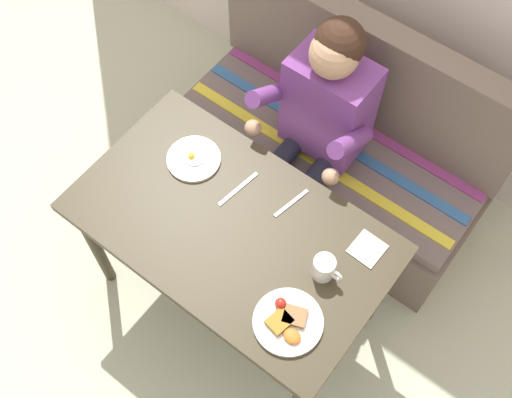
# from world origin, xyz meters

# --- Properties ---
(ground_plane) EXTENTS (8.00, 8.00, 0.00)m
(ground_plane) POSITION_xyz_m (0.00, 0.00, 0.00)
(ground_plane) COLOR beige
(table) EXTENTS (1.20, 0.70, 0.73)m
(table) POSITION_xyz_m (0.00, 0.00, 0.65)
(table) COLOR #372F1D
(table) RESTS_ON ground
(couch) EXTENTS (1.44, 0.56, 1.00)m
(couch) POSITION_xyz_m (0.00, 0.76, 0.33)
(couch) COLOR #6C5A50
(couch) RESTS_ON ground
(person) EXTENTS (0.45, 0.61, 1.21)m
(person) POSITION_xyz_m (-0.02, 0.59, 0.74)
(person) COLOR #723882
(person) RESTS_ON ground
(plate_breakfast) EXTENTS (0.24, 0.24, 0.05)m
(plate_breakfast) POSITION_xyz_m (0.38, -0.17, 0.74)
(plate_breakfast) COLOR white
(plate_breakfast) RESTS_ON table
(plate_eggs) EXTENTS (0.21, 0.21, 0.04)m
(plate_eggs) POSITION_xyz_m (-0.30, 0.14, 0.74)
(plate_eggs) COLOR white
(plate_eggs) RESTS_ON table
(coffee_mug) EXTENTS (0.12, 0.08, 0.10)m
(coffee_mug) POSITION_xyz_m (0.38, 0.05, 0.78)
(coffee_mug) COLOR white
(coffee_mug) RESTS_ON table
(napkin) EXTENTS (0.12, 0.12, 0.01)m
(napkin) POSITION_xyz_m (0.45, 0.23, 0.73)
(napkin) COLOR silver
(napkin) RESTS_ON table
(fork) EXTENTS (0.05, 0.17, 0.00)m
(fork) POSITION_xyz_m (0.12, 0.21, 0.73)
(fork) COLOR silver
(fork) RESTS_ON table
(knife) EXTENTS (0.04, 0.20, 0.00)m
(knife) POSITION_xyz_m (-0.08, 0.14, 0.73)
(knife) COLOR silver
(knife) RESTS_ON table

